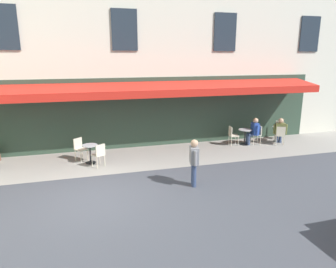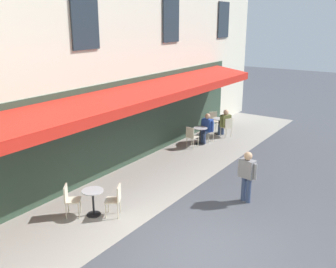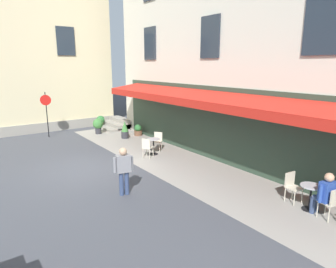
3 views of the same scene
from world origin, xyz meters
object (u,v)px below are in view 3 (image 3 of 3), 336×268
cafe_table_mid_terrace (311,194)px  no_parking_sign (46,106)px  potted_plant_by_steps (98,125)px  potted_plant_mid_terrace (101,121)px  cafe_chair_cream_corner_left (331,201)px  cafe_chair_cream_by_window (147,146)px  potted_plant_entrance_right (125,130)px  walking_pedestrian_in_grey (124,168)px  cafe_chair_cream_corner_right (158,140)px  cafe_chair_cream_under_awning (292,184)px  potted_plant_entrance_left (138,130)px  seated_companion_in_blue (325,193)px  cafe_table_streetside (154,144)px

cafe_table_mid_terrace → no_parking_sign: size_ratio=0.29×
potted_plant_by_steps → potted_plant_mid_terrace: size_ratio=1.18×
potted_plant_by_steps → potted_plant_mid_terrace: bearing=-27.6°
cafe_chair_cream_corner_left → potted_plant_mid_terrace: (15.06, 0.10, -0.09)m
cafe_table_mid_terrace → cafe_chair_cream_by_window: (6.87, 1.22, 0.06)m
potted_plant_entrance_right → walking_pedestrian_in_grey: bearing=152.3°
cafe_chair_cream_by_window → cafe_chair_cream_corner_right: bearing=-55.6°
cafe_chair_cream_under_awning → potted_plant_entrance_left: 10.33m
cafe_chair_cream_under_awning → no_parking_sign: (12.91, 3.85, 1.25)m
seated_companion_in_blue → cafe_chair_cream_corner_right: bearing=0.8°
potted_plant_mid_terrace → cafe_table_streetside: bearing=176.2°
cafe_table_streetside → walking_pedestrian_in_grey: size_ratio=0.48×
cafe_chair_cream_by_window → cafe_chair_cream_corner_left: bearing=-171.5°
potted_plant_entrance_right → potted_plant_mid_terrace: size_ratio=1.26×
cafe_chair_cream_corner_left → potted_plant_entrance_left: cafe_chair_cream_corner_left is taller
potted_plant_by_steps → potted_plant_entrance_left: size_ratio=1.40×
cafe_chair_cream_corner_right → walking_pedestrian_in_grey: (-3.56, 3.66, 0.37)m
cafe_chair_cream_by_window → potted_plant_mid_terrace: (7.57, -1.03, -0.09)m
no_parking_sign → potted_plant_entrance_right: 4.63m
cafe_chair_cream_corner_left → potted_plant_by_steps: (13.36, 0.99, -0.00)m
cafe_chair_cream_corner_right → seated_companion_in_blue: size_ratio=0.71×
cafe_chair_cream_by_window → no_parking_sign: 7.25m
potted_plant_entrance_right → potted_plant_mid_terrace: 3.66m
cafe_chair_cream_under_awning → cafe_table_streetside: size_ratio=1.21×
potted_plant_entrance_right → potted_plant_by_steps: bearing=21.8°
cafe_chair_cream_under_awning → potted_plant_mid_terrace: cafe_chair_cream_under_awning is taller
cafe_chair_cream_corner_right → potted_plant_entrance_left: 3.47m
cafe_table_streetside → walking_pedestrian_in_grey: 4.50m
cafe_table_mid_terrace → no_parking_sign: bearing=15.6°
potted_plant_mid_terrace → potted_plant_entrance_left: 3.60m
cafe_chair_cream_under_awning → cafe_chair_cream_by_window: same height
walking_pedestrian_in_grey → potted_plant_by_steps: size_ratio=1.69×
potted_plant_mid_terrace → potted_plant_by_steps: bearing=152.4°
no_parking_sign → potted_plant_entrance_left: size_ratio=3.94×
potted_plant_by_steps → potted_plant_entrance_right: size_ratio=0.93×
seated_companion_in_blue → no_parking_sign: no_parking_sign is taller
cafe_chair_cream_corner_left → potted_plant_by_steps: bearing=4.2°
cafe_table_streetside → cafe_chair_cream_by_window: bearing=120.4°
cafe_chair_cream_corner_left → potted_plant_entrance_right: size_ratio=0.92×
seated_companion_in_blue → potted_plant_entrance_left: 11.38m
cafe_table_mid_terrace → cafe_table_streetside: same height
cafe_table_mid_terrace → no_parking_sign: (13.54, 3.77, 1.30)m
cafe_chair_cream_by_window → potted_plant_entrance_left: cafe_chair_cream_by_window is taller
cafe_table_mid_terrace → cafe_chair_cream_corner_right: cafe_chair_cream_corner_right is taller
no_parking_sign → potted_plant_entrance_left: (-2.61, -4.43, -1.49)m
cafe_chair_cream_under_awning → cafe_chair_cream_corner_right: bearing=2.1°
cafe_chair_cream_under_awning → cafe_table_streetside: (6.56, 0.75, -0.06)m
cafe_table_mid_terrace → walking_pedestrian_in_grey: (4.02, 3.84, 0.42)m
cafe_chair_cream_under_awning → potted_plant_mid_terrace: bearing=1.1°
cafe_chair_cream_by_window → potted_plant_entrance_left: 4.49m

